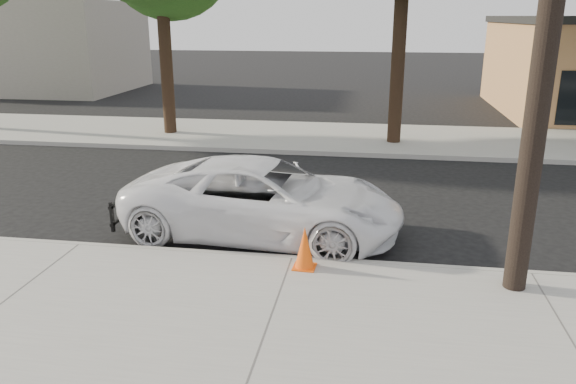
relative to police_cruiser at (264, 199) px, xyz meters
name	(u,v)px	position (x,y,z in m)	size (l,w,h in m)	color
ground	(306,223)	(0.75, 0.78, -0.76)	(120.00, 120.00, 0.00)	black
near_sidewalk	(269,326)	(0.75, -3.52, -0.68)	(90.00, 4.40, 0.15)	gray
far_sidewalk	(336,138)	(0.75, 9.28, -0.68)	(90.00, 5.00, 0.15)	gray
curb_near	(292,261)	(0.75, -1.32, -0.68)	(90.00, 0.12, 0.16)	#9E9B93
building_far	(10,46)	(-19.25, 20.78, 1.74)	(14.00, 8.00, 5.00)	gray
police_cruiser	(264,199)	(0.00, 0.00, 0.00)	(2.51, 5.45, 1.51)	white
traffic_cone	(305,248)	(1.02, -1.72, -0.26)	(0.40, 0.40, 0.73)	#FF570D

